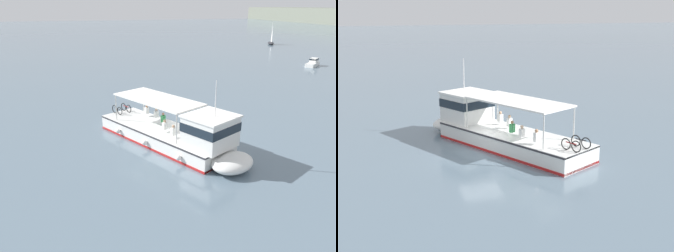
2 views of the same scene
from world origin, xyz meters
TOP-DOWN VIEW (x-y plane):
  - ground_plane at (0.00, 0.00)m, footprint 400.00×400.00m
  - ferry_main at (1.74, -1.40)m, footprint 12.68×8.67m
  - motorboat_off_stern at (-23.54, 29.68)m, footprint 3.15×3.68m
  - sailboat_near_port at (-53.16, 40.59)m, footprint 4.91×3.44m

SIDE VIEW (x-z plane):
  - ground_plane at x=0.00m, z-range 0.00..0.00m
  - sailboat_near_port at x=-53.16m, z-range -2.16..3.24m
  - motorboat_off_stern at x=-23.54m, z-range -0.09..1.17m
  - ferry_main at x=1.74m, z-range -1.64..3.68m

